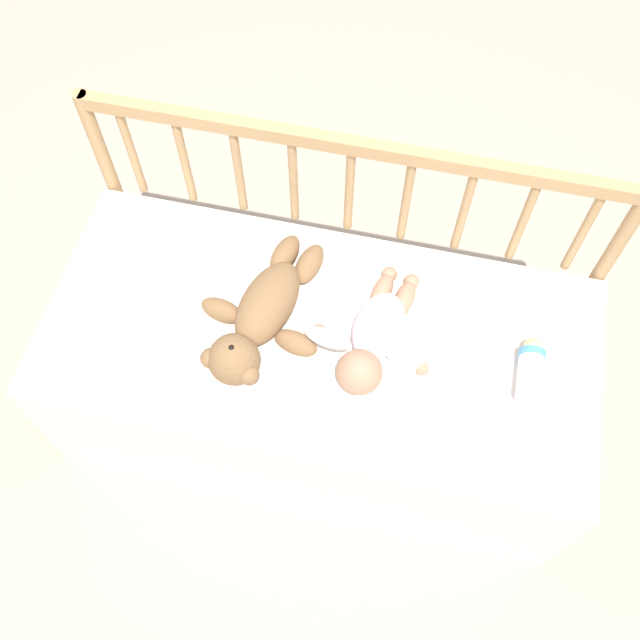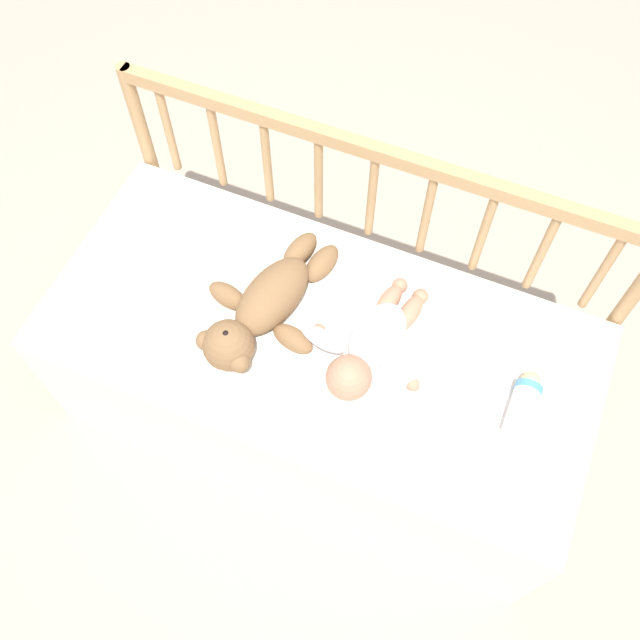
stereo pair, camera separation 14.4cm
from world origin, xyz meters
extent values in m
plane|color=tan|center=(0.00, 0.00, 0.00)|extent=(12.00, 12.00, 0.00)
cube|color=white|center=(0.00, 0.00, 0.22)|extent=(1.34, 0.62, 0.45)
cylinder|color=tan|center=(-0.65, 0.33, 0.38)|extent=(0.04, 0.04, 0.77)
cylinder|color=tan|center=(0.65, 0.33, 0.38)|extent=(0.04, 0.04, 0.77)
cube|color=tan|center=(0.00, 0.33, 0.75)|extent=(1.31, 0.03, 0.04)
cylinder|color=tan|center=(-0.57, 0.33, 0.59)|extent=(0.02, 0.02, 0.28)
cylinder|color=tan|center=(-0.42, 0.33, 0.59)|extent=(0.02, 0.02, 0.28)
cylinder|color=tan|center=(-0.28, 0.33, 0.59)|extent=(0.02, 0.02, 0.28)
cylinder|color=tan|center=(-0.14, 0.33, 0.59)|extent=(0.02, 0.02, 0.28)
cylinder|color=tan|center=(0.00, 0.33, 0.59)|extent=(0.02, 0.02, 0.28)
cylinder|color=tan|center=(0.14, 0.33, 0.59)|extent=(0.02, 0.02, 0.28)
cylinder|color=tan|center=(0.28, 0.33, 0.59)|extent=(0.02, 0.02, 0.28)
cylinder|color=tan|center=(0.42, 0.33, 0.59)|extent=(0.02, 0.02, 0.28)
cylinder|color=tan|center=(0.57, 0.33, 0.59)|extent=(0.02, 0.02, 0.28)
cube|color=white|center=(-0.01, 0.03, 0.45)|extent=(0.77, 0.52, 0.01)
ellipsoid|color=olive|center=(-0.13, 0.03, 0.50)|extent=(0.17, 0.26, 0.11)
sphere|color=olive|center=(-0.17, -0.13, 0.51)|extent=(0.12, 0.12, 0.12)
sphere|color=tan|center=(-0.17, -0.13, 0.54)|extent=(0.05, 0.05, 0.05)
sphere|color=black|center=(-0.17, -0.13, 0.56)|extent=(0.02, 0.02, 0.02)
sphere|color=olive|center=(-0.12, -0.17, 0.51)|extent=(0.05, 0.05, 0.05)
sphere|color=olive|center=(-0.22, -0.15, 0.51)|extent=(0.05, 0.05, 0.05)
ellipsoid|color=olive|center=(-0.05, -0.05, 0.48)|extent=(0.12, 0.08, 0.05)
ellipsoid|color=olive|center=(-0.24, 0.00, 0.48)|extent=(0.12, 0.08, 0.05)
ellipsoid|color=olive|center=(-0.07, 0.18, 0.48)|extent=(0.08, 0.13, 0.06)
ellipsoid|color=olive|center=(-0.13, 0.19, 0.48)|extent=(0.08, 0.13, 0.06)
ellipsoid|color=white|center=(0.14, 0.03, 0.50)|extent=(0.14, 0.20, 0.10)
sphere|color=tan|center=(0.12, -0.10, 0.50)|extent=(0.11, 0.11, 0.11)
ellipsoid|color=white|center=(0.22, -0.03, 0.47)|extent=(0.12, 0.06, 0.04)
ellipsoid|color=white|center=(0.03, -0.05, 0.53)|extent=(0.12, 0.06, 0.04)
sphere|color=tan|center=(0.25, -0.04, 0.47)|extent=(0.04, 0.04, 0.04)
sphere|color=tan|center=(0.00, 0.00, 0.47)|extent=(0.04, 0.04, 0.04)
ellipsoid|color=tan|center=(0.18, 0.13, 0.47)|extent=(0.06, 0.12, 0.05)
ellipsoid|color=tan|center=(0.13, 0.14, 0.47)|extent=(0.06, 0.12, 0.05)
sphere|color=tan|center=(0.19, 0.19, 0.47)|extent=(0.04, 0.04, 0.04)
sphere|color=tan|center=(0.14, 0.20, 0.47)|extent=(0.04, 0.04, 0.04)
cylinder|color=white|center=(0.50, -0.01, 0.48)|extent=(0.06, 0.11, 0.06)
cylinder|color=#4C99D8|center=(0.50, 0.04, 0.48)|extent=(0.06, 0.02, 0.06)
sphere|color=#EAC67F|center=(0.50, 0.06, 0.48)|extent=(0.04, 0.04, 0.04)
camera|label=1|loc=(0.18, -0.79, 1.96)|focal=40.00mm
camera|label=2|loc=(0.32, -0.74, 1.96)|focal=40.00mm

